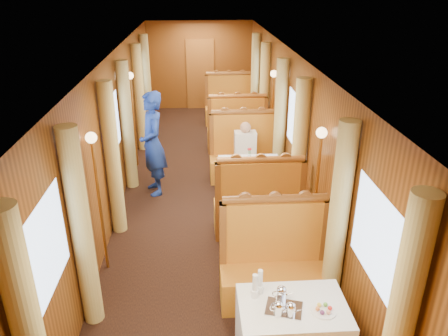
{
  "coord_description": "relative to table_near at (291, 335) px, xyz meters",
  "views": [
    {
      "loc": [
        -0.13,
        -6.75,
        3.66
      ],
      "look_at": [
        0.25,
        -0.88,
        1.05
      ],
      "focal_mm": 35.0,
      "sensor_mm": 36.0,
      "label": 1
    }
  ],
  "objects": [
    {
      "name": "floor",
      "position": [
        -0.75,
        3.5,
        -0.38
      ],
      "size": [
        3.0,
        12.0,
        0.01
      ],
      "primitive_type": null,
      "color": "black",
      "rests_on": "ground"
    },
    {
      "name": "ceiling",
      "position": [
        -0.75,
        3.5,
        2.12
      ],
      "size": [
        3.0,
        12.0,
        0.01
      ],
      "primitive_type": null,
      "rotation": [
        3.14,
        0.0,
        0.0
      ],
      "color": "silver",
      "rests_on": "wall_left"
    },
    {
      "name": "wall_far",
      "position": [
        -0.75,
        9.5,
        0.88
      ],
      "size": [
        3.0,
        0.01,
        2.5
      ],
      "primitive_type": null,
      "rotation": [
        1.57,
        0.0,
        0.0
      ],
      "color": "brown",
      "rests_on": "floor"
    },
    {
      "name": "wall_left",
      "position": [
        -2.25,
        3.5,
        0.88
      ],
      "size": [
        0.01,
        12.0,
        2.5
      ],
      "primitive_type": null,
      "rotation": [
        1.57,
        0.0,
        1.57
      ],
      "color": "brown",
      "rests_on": "floor"
    },
    {
      "name": "wall_right",
      "position": [
        0.75,
        3.5,
        0.88
      ],
      "size": [
        0.01,
        12.0,
        2.5
      ],
      "primitive_type": null,
      "rotation": [
        1.57,
        0.0,
        -1.57
      ],
      "color": "brown",
      "rests_on": "floor"
    },
    {
      "name": "doorway_far",
      "position": [
        -0.75,
        9.47,
        0.62
      ],
      "size": [
        0.8,
        0.04,
        2.0
      ],
      "primitive_type": "cube",
      "color": "brown",
      "rests_on": "floor"
    },
    {
      "name": "table_near",
      "position": [
        0.0,
        0.0,
        0.0
      ],
      "size": [
        1.05,
        0.72,
        0.75
      ],
      "primitive_type": "cube",
      "color": "white",
      "rests_on": "floor"
    },
    {
      "name": "banquette_near_aft",
      "position": [
        0.0,
        1.01,
        0.05
      ],
      "size": [
        1.3,
        0.55,
        1.34
      ],
      "color": "#B44E14",
      "rests_on": "floor"
    },
    {
      "name": "table_mid",
      "position": [
        0.0,
        3.5,
        0.0
      ],
      "size": [
        1.05,
        0.72,
        0.75
      ],
      "primitive_type": "cube",
      "color": "white",
      "rests_on": "floor"
    },
    {
      "name": "banquette_mid_fwd",
      "position": [
        0.0,
        2.49,
        0.05
      ],
      "size": [
        1.3,
        0.55,
        1.34
      ],
      "color": "#B44E14",
      "rests_on": "floor"
    },
    {
      "name": "banquette_mid_aft",
      "position": [
        0.0,
        4.51,
        0.05
      ],
      "size": [
        1.3,
        0.55,
        1.34
      ],
      "color": "#B44E14",
      "rests_on": "floor"
    },
    {
      "name": "table_far",
      "position": [
        0.0,
        7.0,
        0.0
      ],
      "size": [
        1.05,
        0.72,
        0.75
      ],
      "primitive_type": "cube",
      "color": "white",
      "rests_on": "floor"
    },
    {
      "name": "banquette_far_fwd",
      "position": [
        0.0,
        5.99,
        0.05
      ],
      "size": [
        1.3,
        0.55,
        1.34
      ],
      "color": "#B44E14",
      "rests_on": "floor"
    },
    {
      "name": "banquette_far_aft",
      "position": [
        0.0,
        8.01,
        0.05
      ],
      "size": [
        1.3,
        0.55,
        1.34
      ],
      "color": "#B44E14",
      "rests_on": "floor"
    },
    {
      "name": "tea_tray",
      "position": [
        -0.1,
        -0.05,
        0.38
      ],
      "size": [
        0.4,
        0.35,
        0.01
      ],
      "primitive_type": "cube",
      "rotation": [
        0.0,
        0.0,
        -0.3
      ],
      "color": "silver",
      "rests_on": "table_near"
    },
    {
      "name": "teapot_left",
      "position": [
        -0.17,
        -0.12,
        0.44
      ],
      "size": [
        0.17,
        0.15,
        0.12
      ],
      "primitive_type": null,
      "rotation": [
        0.0,
        0.0,
        -0.26
      ],
      "color": "silver",
      "rests_on": "tea_tray"
    },
    {
      "name": "teapot_right",
      "position": [
        -0.06,
        -0.14,
        0.44
      ],
      "size": [
        0.18,
        0.15,
        0.12
      ],
      "primitive_type": null,
      "rotation": [
        0.0,
        0.0,
        -0.34
      ],
      "color": "silver",
      "rests_on": "tea_tray"
    },
    {
      "name": "teapot_back",
      "position": [
        -0.11,
        0.07,
        0.44
      ],
      "size": [
        0.18,
        0.14,
        0.13
      ],
      "primitive_type": null,
      "rotation": [
        0.0,
        0.0,
        -0.13
      ],
      "color": "silver",
      "rests_on": "tea_tray"
    },
    {
      "name": "fruit_plate",
      "position": [
        0.27,
        -0.1,
        0.39
      ],
      "size": [
        0.24,
        0.24,
        0.05
      ],
      "rotation": [
        0.0,
        0.0,
        0.43
      ],
      "color": "white",
      "rests_on": "table_near"
    },
    {
      "name": "cup_inboard",
      "position": [
        -0.36,
        0.14,
        0.48
      ],
      "size": [
        0.08,
        0.08,
        0.26
      ],
      "rotation": [
        0.0,
        0.0,
        0.23
      ],
      "color": "white",
      "rests_on": "table_near"
    },
    {
      "name": "cup_outboard",
      "position": [
        -0.3,
        0.21,
        0.48
      ],
      "size": [
        0.08,
        0.08,
        0.26
      ],
      "rotation": [
        0.0,
        0.0,
        -0.16
      ],
      "color": "white",
      "rests_on": "table_near"
    },
    {
      "name": "rose_vase_mid",
      "position": [
        -0.01,
        3.53,
        0.55
      ],
      "size": [
        0.06,
        0.06,
        0.36
      ],
      "rotation": [
        0.0,
        0.0,
        0.17
      ],
      "color": "silver",
      "rests_on": "table_mid"
    },
    {
      "name": "rose_vase_far",
      "position": [
        0.01,
        7.01,
        0.55
      ],
      "size": [
        0.06,
        0.06,
        0.36
      ],
      "rotation": [
        0.0,
        0.0,
        0.14
      ],
      "color": "silver",
      "rests_on": "table_far"
    },
    {
      "name": "window_left_near",
      "position": [
        -2.24,
        0.0,
        1.07
      ],
      "size": [
        0.01,
        1.2,
        0.9
      ],
      "primitive_type": null,
      "rotation": [
        1.57,
        0.0,
        1.57
      ],
      "color": "#94ADD0",
      "rests_on": "wall_left"
    },
    {
      "name": "curtain_left_near_b",
      "position": [
        -2.13,
        0.78,
        0.8
      ],
      "size": [
        0.22,
        0.22,
        2.35
      ],
      "primitive_type": "cylinder",
      "color": "#CDBA69",
      "rests_on": "floor"
    },
    {
      "name": "window_right_near",
      "position": [
        0.74,
        0.0,
        1.07
      ],
      "size": [
        0.01,
        1.2,
        0.9
      ],
      "primitive_type": null,
      "rotation": [
        1.57,
        0.0,
        -1.57
      ],
      "color": "#94ADD0",
      "rests_on": "wall_right"
    },
    {
      "name": "curtain_right_near_a",
      "position": [
        0.63,
        -0.78,
        0.8
      ],
      "size": [
        0.22,
        0.22,
        2.35
      ],
      "primitive_type": "cylinder",
      "color": "#CDBA69",
      "rests_on": "floor"
    },
    {
      "name": "curtain_right_near_b",
      "position": [
        0.63,
        0.78,
        0.8
      ],
      "size": [
        0.22,
        0.22,
        2.35
      ],
      "primitive_type": "cylinder",
      "color": "#CDBA69",
      "rests_on": "floor"
    },
    {
      "name": "window_left_mid",
      "position": [
        -2.24,
        3.5,
        1.07
      ],
      "size": [
        0.01,
        1.2,
        0.9
      ],
      "primitive_type": null,
      "rotation": [
        1.57,
        0.0,
        1.57
      ],
      "color": "#94ADD0",
      "rests_on": "wall_left"
    },
    {
      "name": "curtain_left_mid_a",
      "position": [
        -2.13,
        2.72,
        0.8
      ],
      "size": [
        0.22,
        0.22,
        2.35
      ],
      "primitive_type": "cylinder",
      "color": "#CDBA69",
      "rests_on": "floor"
    },
    {
      "name": "curtain_left_mid_b",
      "position": [
        -2.13,
        4.28,
        0.8
      ],
      "size": [
        0.22,
        0.22,
        2.35
      ],
      "primitive_type": "cylinder",
      "color": "#CDBA69",
      "rests_on": "floor"
    },
    {
      "name": "window_right_mid",
      "position": [
        0.74,
        3.5,
        1.07
      ],
      "size": [
        0.01,
        1.2,
        0.9
      ],
      "primitive_type": null,
      "rotation": [
        1.57,
        0.0,
        -1.57
      ],
      "color": "#94ADD0",
      "rests_on": "wall_right"
    },
    {
      "name": "curtain_right_mid_a",
      "position": [
        0.63,
        2.72,
        0.8
      ],
      "size": [
        0.22,
        0.22,
        2.35
      ],
      "primitive_type": "cylinder",
      "color": "#CDBA69",
      "rests_on": "floor"
    },
    {
      "name": "curtain_right_mid_b",
      "position": [
        0.63,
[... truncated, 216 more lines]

